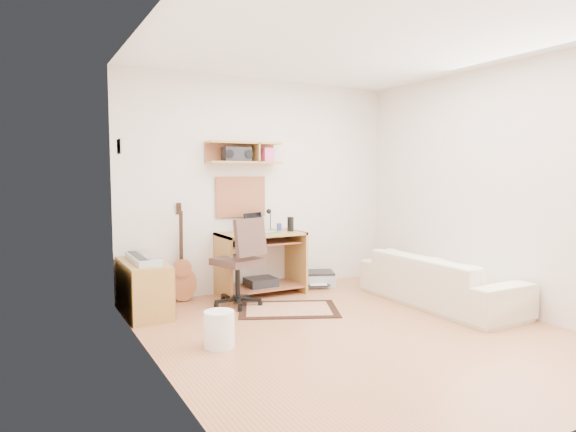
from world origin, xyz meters
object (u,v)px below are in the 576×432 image
cabinet (144,288)px  desk (261,264)px  printer (316,279)px  task_chair (237,261)px  sofa (439,272)px

cabinet → desk: bearing=7.0°
desk → printer: desk is taller
task_chair → sofa: size_ratio=0.52×
task_chair → cabinet: 1.02m
desk → sofa: size_ratio=0.52×
task_chair → cabinet: size_ratio=1.10×
task_chair → cabinet: bearing=151.4°
desk → sofa: bearing=-41.8°
task_chair → sofa: bearing=-46.2°
desk → cabinet: desk is taller
task_chair → printer: (1.29, 0.43, -0.41)m
desk → task_chair: size_ratio=1.01×
printer → cabinet: bearing=-149.7°
cabinet → printer: 2.29m
desk → printer: 0.90m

